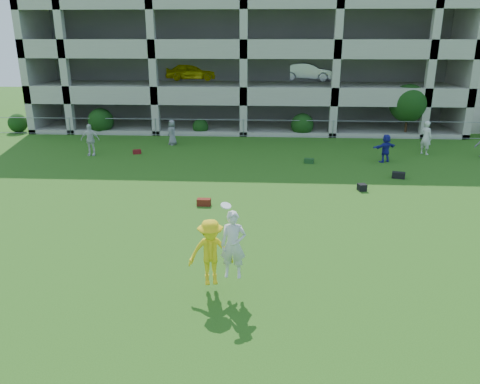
# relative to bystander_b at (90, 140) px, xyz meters

# --- Properties ---
(ground) EXTENTS (100.00, 100.00, 0.00)m
(ground) POSITION_rel_bystander_b_xyz_m (8.43, -13.31, -0.90)
(ground) COLOR #235114
(ground) RESTS_ON ground
(bystander_b) EXTENTS (1.07, 0.48, 1.80)m
(bystander_b) POSITION_rel_bystander_b_xyz_m (0.00, 0.00, 0.00)
(bystander_b) COLOR silver
(bystander_b) RESTS_ON ground
(bystander_c) EXTENTS (0.87, 0.91, 1.57)m
(bystander_c) POSITION_rel_bystander_b_xyz_m (4.11, 2.99, -0.12)
(bystander_c) COLOR slate
(bystander_c) RESTS_ON ground
(bystander_d) EXTENTS (1.47, 1.02, 1.52)m
(bystander_d) POSITION_rel_bystander_b_xyz_m (16.45, -0.52, -0.14)
(bystander_d) COLOR #202295
(bystander_d) RESTS_ON ground
(bystander_e) EXTENTS (0.80, 0.85, 1.94)m
(bystander_e) POSITION_rel_bystander_b_xyz_m (19.15, 1.40, 0.07)
(bystander_e) COLOR silver
(bystander_e) RESTS_ON ground
(bag_red_a) EXTENTS (0.55, 0.31, 0.28)m
(bag_red_a) POSITION_rel_bystander_b_xyz_m (7.55, -7.92, -0.76)
(bag_red_a) COLOR #53100E
(bag_red_a) RESTS_ON ground
(crate_d) EXTENTS (0.41, 0.41, 0.30)m
(crate_d) POSITION_rel_bystander_b_xyz_m (14.29, -5.61, -0.75)
(crate_d) COLOR black
(crate_d) RESTS_ON ground
(bag_black_e) EXTENTS (0.66, 0.45, 0.30)m
(bag_black_e) POSITION_rel_bystander_b_xyz_m (16.41, -3.58, -0.75)
(bag_black_e) COLOR black
(bag_black_e) RESTS_ON ground
(bag_red_f) EXTENTS (0.52, 0.44, 0.24)m
(bag_red_f) POSITION_rel_bystander_b_xyz_m (2.51, 0.50, -0.78)
(bag_red_f) COLOR #5B0F11
(bag_red_f) RESTS_ON ground
(bag_green_g) EXTENTS (0.56, 0.41, 0.25)m
(bag_green_g) POSITION_rel_bystander_b_xyz_m (12.32, -1.01, -0.78)
(bag_green_g) COLOR #163D1C
(bag_green_g) RESTS_ON ground
(frisbee_contest) EXTENTS (1.59, 0.92, 2.33)m
(frisbee_contest) POSITION_rel_bystander_b_xyz_m (8.80, -14.56, 0.30)
(frisbee_contest) COLOR yellow
(frisbee_contest) RESTS_ON ground
(parking_garage) EXTENTS (30.00, 14.00, 12.00)m
(parking_garage) POSITION_rel_bystander_b_xyz_m (8.43, 14.39, 5.11)
(parking_garage) COLOR #9E998C
(parking_garage) RESTS_ON ground
(fence) EXTENTS (36.06, 0.06, 1.20)m
(fence) POSITION_rel_bystander_b_xyz_m (8.43, 5.69, -0.29)
(fence) COLOR gray
(fence) RESTS_ON ground
(shrub_row) EXTENTS (34.38, 2.52, 3.50)m
(shrub_row) POSITION_rel_bystander_b_xyz_m (13.02, 6.39, 0.61)
(shrub_row) COLOR #163D11
(shrub_row) RESTS_ON ground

